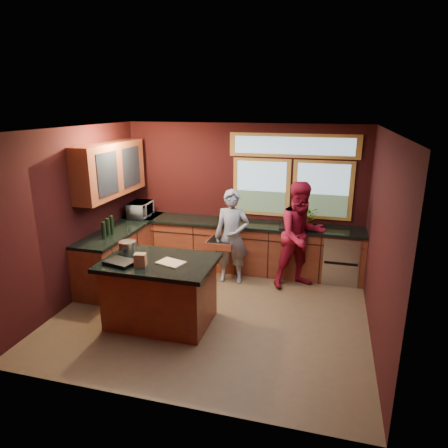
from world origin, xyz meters
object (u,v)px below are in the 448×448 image
at_px(stock_pot, 128,247).
at_px(cutting_board, 171,263).
at_px(person_grey, 232,237).
at_px(person_red, 301,236).
at_px(island, 160,291).

bearing_deg(stock_pot, cutting_board, -14.93).
xyz_separation_m(person_grey, person_red, (1.16, 0.11, 0.09)).
distance_m(cutting_board, stock_pot, 0.78).
bearing_deg(island, stock_pot, 164.74).
bearing_deg(person_grey, cutting_board, -108.65).
height_order(person_grey, cutting_board, person_grey).
xyz_separation_m(island, stock_pot, (-0.55, 0.15, 0.56)).
relative_size(island, stock_pot, 6.46).
height_order(person_grey, person_red, person_red).
bearing_deg(stock_pot, person_red, 33.78).
bearing_deg(cutting_board, person_grey, 75.24).
bearing_deg(island, person_grey, 68.43).
bearing_deg(cutting_board, stock_pot, 165.07).
height_order(island, cutting_board, cutting_board).
relative_size(person_red, cutting_board, 5.21).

